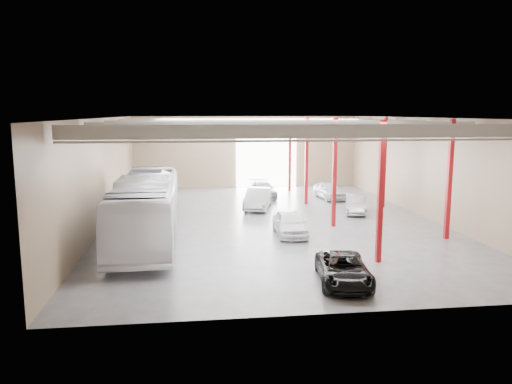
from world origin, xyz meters
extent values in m
cube|color=#48474C|center=(0.00, 0.00, 0.00)|extent=(22.00, 32.00, 0.01)
cube|color=#A8A7A3|center=(0.00, 0.00, 7.00)|extent=(22.00, 32.00, 0.12)
cube|color=#856D53|center=(0.00, 16.00, 3.50)|extent=(22.00, 0.12, 7.00)
cube|color=#856D53|center=(0.00, -16.00, 3.50)|extent=(22.00, 0.12, 7.00)
cube|color=#856D53|center=(-11.00, 0.00, 3.50)|extent=(0.12, 32.00, 7.00)
cube|color=#856D53|center=(11.00, 0.00, 3.50)|extent=(0.12, 32.00, 7.00)
cube|color=white|center=(2.00, 15.85, 2.50)|extent=(6.00, 0.20, 5.00)
cube|color=maroon|center=(3.80, -10.00, 3.50)|extent=(0.25, 0.25, 7.00)
cube|color=maroon|center=(3.80, -2.00, 3.50)|extent=(0.25, 0.25, 7.00)
cube|color=maroon|center=(3.80, 6.00, 3.50)|extent=(0.25, 0.25, 7.00)
cube|color=maroon|center=(3.80, 13.00, 3.50)|extent=(0.25, 0.25, 7.00)
cube|color=maroon|center=(9.50, -6.00, 3.50)|extent=(0.25, 0.25, 7.00)
cube|color=maroon|center=(9.50, 4.00, 3.50)|extent=(0.25, 0.25, 7.00)
cube|color=#A8A8A3|center=(0.00, -12.00, 6.55)|extent=(21.60, 0.15, 0.60)
cube|color=#A8A8A3|center=(0.00, -12.00, 6.15)|extent=(21.60, 0.10, 0.10)
cube|color=#A8A8A3|center=(0.00, -6.00, 6.55)|extent=(21.60, 0.15, 0.60)
cube|color=#A8A8A3|center=(0.00, -6.00, 6.15)|extent=(21.60, 0.10, 0.10)
cube|color=#A8A8A3|center=(0.00, 0.00, 6.55)|extent=(21.60, 0.15, 0.60)
cube|color=#A8A8A3|center=(0.00, 0.00, 6.15)|extent=(21.60, 0.10, 0.10)
cube|color=#A8A8A3|center=(0.00, 6.00, 6.55)|extent=(21.60, 0.15, 0.60)
cube|color=#A8A8A3|center=(0.00, 6.00, 6.15)|extent=(21.60, 0.10, 0.10)
cube|color=#A8A8A3|center=(0.00, 12.00, 6.55)|extent=(21.60, 0.15, 0.60)
cube|color=#A8A8A3|center=(0.00, 12.00, 6.15)|extent=(21.60, 0.10, 0.10)
imported|color=white|center=(-7.91, -4.45, 1.92)|extent=(3.37, 13.84, 3.85)
imported|color=black|center=(1.14, -12.87, 0.64)|extent=(2.74, 4.84, 1.27)
imported|color=white|center=(0.50, -4.02, 0.74)|extent=(1.83, 4.37, 1.48)
imported|color=#AEAEB3|center=(-0.32, 4.50, 0.80)|extent=(2.89, 5.11, 1.59)
imported|color=slate|center=(0.78, 9.70, 0.68)|extent=(2.11, 4.77, 1.36)
imported|color=#A6A6AA|center=(6.64, 2.00, 0.67)|extent=(2.50, 4.31, 1.34)
imported|color=silver|center=(6.36, 8.23, 0.73)|extent=(2.18, 4.45, 1.46)
camera|label=1|loc=(-5.22, -32.97, 7.33)|focal=35.00mm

